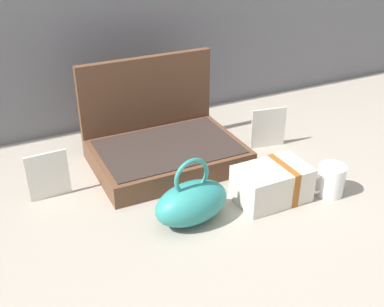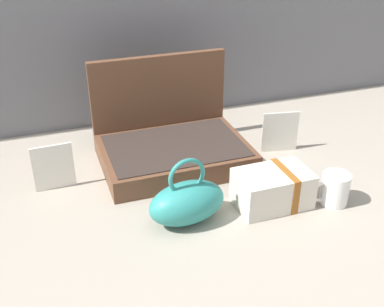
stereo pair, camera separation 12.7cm
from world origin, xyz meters
name	(u,v)px [view 1 (the left image)]	position (x,y,z in m)	size (l,w,h in m)	color
ground_plane	(185,195)	(0.00, 0.00, 0.00)	(6.00, 6.00, 0.00)	#9E9384
open_suitcase	(163,142)	(0.02, 0.22, 0.07)	(0.45, 0.34, 0.31)	brown
teal_pouch_handbag	(192,202)	(-0.04, -0.12, 0.06)	(0.22, 0.15, 0.19)	teal
cream_toiletry_bag	(273,183)	(0.21, -0.12, 0.05)	(0.20, 0.13, 0.10)	silver
coffee_mug	(330,180)	(0.37, -0.17, 0.05)	(0.11, 0.08, 0.09)	white
info_card_left	(48,176)	(-0.35, 0.16, 0.07)	(0.12, 0.01, 0.14)	white
poster_card_right	(268,128)	(0.38, 0.15, 0.07)	(0.12, 0.01, 0.14)	silver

